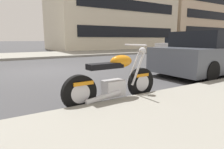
# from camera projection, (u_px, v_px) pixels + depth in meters

# --- Properties ---
(ground_plane) EXTENTS (260.00, 260.00, 0.00)m
(ground_plane) POSITION_uv_depth(u_px,v_px,m) (45.00, 71.00, 7.41)
(ground_plane) COLOR #3D3D3F
(sidewalk_far_curb) EXTENTS (120.00, 5.00, 0.14)m
(sidewalk_far_curb) POSITION_uv_depth(u_px,v_px,m) (150.00, 50.00, 19.56)
(sidewalk_far_curb) COLOR gray
(sidewalk_far_curb) RESTS_ON ground
(parking_stall_stripe) EXTENTS (0.12, 2.20, 0.01)m
(parking_stall_stripe) POSITION_uv_depth(u_px,v_px,m) (89.00, 98.00, 3.99)
(parking_stall_stripe) COLOR silver
(parking_stall_stripe) RESTS_ON ground
(parked_motorcycle) EXTENTS (2.01, 0.62, 1.11)m
(parked_motorcycle) POSITION_uv_depth(u_px,v_px,m) (114.00, 81.00, 3.61)
(parked_motorcycle) COLOR black
(parked_motorcycle) RESTS_ON ground
(parked_car_across_street) EXTENTS (4.52, 2.03, 1.45)m
(parked_car_across_street) POSITION_uv_depth(u_px,v_px,m) (211.00, 54.00, 6.75)
(parked_car_across_street) COLOR #4C515B
(parked_car_across_street) RESTS_ON ground
(car_opposite_curb) EXTENTS (4.36, 2.08, 1.36)m
(car_opposite_curb) POSITION_uv_depth(u_px,v_px,m) (180.00, 45.00, 16.96)
(car_opposite_curb) COLOR silver
(car_opposite_curb) RESTS_ON ground
(townhouse_corner_block) EXTENTS (14.63, 8.41, 8.90)m
(townhouse_corner_block) POSITION_uv_depth(u_px,v_px,m) (111.00, 13.00, 23.80)
(townhouse_corner_block) COLOR beige
(townhouse_corner_block) RESTS_ON ground
(townhouse_far_uphill) EXTENTS (14.13, 9.30, 10.81)m
(townhouse_far_uphill) POSITION_uv_depth(u_px,v_px,m) (187.00, 13.00, 31.69)
(townhouse_far_uphill) COLOR beige
(townhouse_far_uphill) RESTS_ON ground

